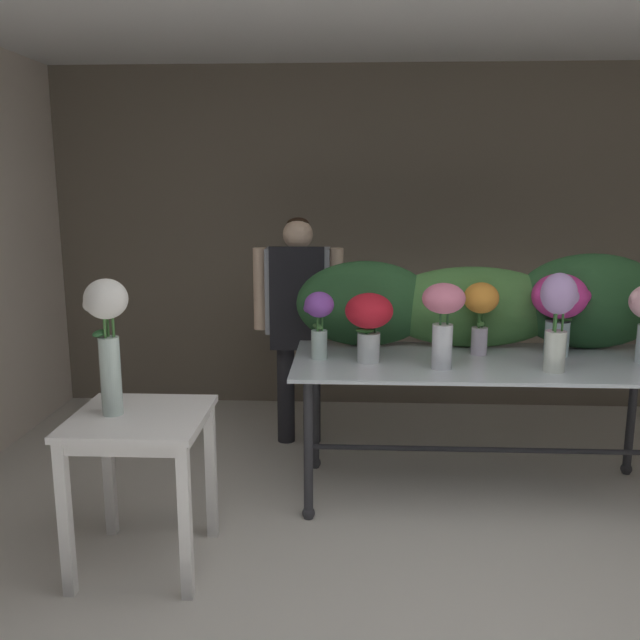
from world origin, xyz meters
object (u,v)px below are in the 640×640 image
Objects in this scene: vase_lilac_tulips at (558,313)px; vase_sunset_carnations at (481,308)px; display_table_glass at (484,380)px; vase_magenta_stock at (559,304)px; florist at (298,307)px; vase_violet_ranunculus at (319,318)px; vase_white_roses_tall at (108,331)px; side_table_white at (141,437)px; vase_crimson_freesia at (369,319)px; vase_rosy_dahlias at (443,314)px.

vase_sunset_carnations is at bearing 134.24° from vase_lilac_tulips.
vase_magenta_stock is at bearing 18.14° from display_table_glass.
vase_violet_ranunculus is (0.18, -0.77, 0.08)m from florist.
vase_magenta_stock is 0.76× the size of vase_white_roses_tall.
florist is at bearing 69.04° from side_table_white.
vase_magenta_stock is (1.08, 0.20, 0.06)m from vase_crimson_freesia.
vase_lilac_tulips reaches higher than side_table_white.
vase_lilac_tulips is at bearing 15.42° from vase_white_roses_tall.
side_table_white is 1.95× the size of vase_violet_ranunculus.
vase_crimson_freesia is at bearing -169.32° from vase_magenta_stock.
vase_magenta_stock reaches higher than vase_crimson_freesia.
vase_magenta_stock is 0.76m from vase_rosy_dahlias.
display_table_glass is at bearing 25.14° from side_table_white.
vase_rosy_dahlias reaches higher than vase_sunset_carnations.
vase_white_roses_tall reaches higher than display_table_glass.
vase_magenta_stock is at bearing 6.00° from vase_violet_ranunculus.
vase_white_roses_tall reaches higher than vase_lilac_tulips.
display_table_glass is at bearing 23.65° from vase_white_roses_tall.
vase_sunset_carnations is 0.67× the size of vase_white_roses_tall.
vase_lilac_tulips is at bearing -9.36° from vase_violet_ranunculus.
vase_sunset_carnations is 0.48m from vase_lilac_tulips.
vase_violet_ranunculus reaches higher than display_table_glass.
florist is 1.27m from vase_sunset_carnations.
vase_magenta_stock is at bearing 0.99° from vase_sunset_carnations.
vase_violet_ranunculus is (-1.25, 0.21, -0.08)m from vase_lilac_tulips.
vase_lilac_tulips is (2.02, 0.59, 0.49)m from side_table_white.
vase_sunset_carnations is at bearing 27.19° from vase_white_roses_tall.
vase_white_roses_tall is at bearing 179.84° from side_table_white.
vase_crimson_freesia is 0.41m from vase_rosy_dahlias.
vase_rosy_dahlias is at bearing 23.36° from side_table_white.
side_table_white is 1.77× the size of vase_sunset_carnations.
vase_rosy_dahlias is at bearing 177.12° from vase_lilac_tulips.
florist is (0.60, 1.57, 0.32)m from side_table_white.
vase_lilac_tulips is (0.97, -0.14, 0.07)m from vase_crimson_freesia.
side_table_white is 1.71m from florist.
vase_magenta_stock reaches higher than side_table_white.
vase_white_roses_tall is (-0.90, -0.80, 0.09)m from vase_violet_ranunculus.
vase_rosy_dahlias is (0.84, -0.95, 0.15)m from florist.
vase_sunset_carnations is 0.80× the size of vase_lilac_tulips.
vase_violet_ranunculus is at bearing -171.62° from vase_sunset_carnations.
side_table_white is 0.51m from vase_white_roses_tall.
display_table_glass is 0.41m from vase_sunset_carnations.
vase_rosy_dahlias is (-0.25, -0.31, 0.02)m from vase_sunset_carnations.
vase_magenta_stock reaches higher than vase_rosy_dahlias.
vase_crimson_freesia is 1.01× the size of vase_violet_ranunculus.
vase_violet_ranunculus is 0.81× the size of vase_magenta_stock.
display_table_glass is 4.55× the size of vase_magenta_stock.
side_table_white is at bearing -151.16° from vase_sunset_carnations.
display_table_glass is at bearing 146.75° from vase_lilac_tulips.
florist is 0.95m from vase_crimson_freesia.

